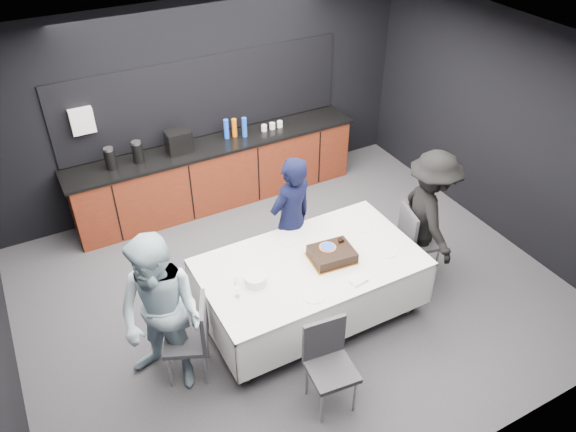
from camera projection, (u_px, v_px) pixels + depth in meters
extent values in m
plane|color=#403F44|center=(292.00, 292.00, 6.63)|extent=(6.00, 6.00, 0.00)
cube|color=white|center=(293.00, 63.00, 4.98)|extent=(6.00, 5.00, 0.04)
cube|color=black|center=(204.00, 103.00, 7.58)|extent=(6.00, 0.04, 2.80)
cube|color=black|center=(460.00, 364.00, 4.02)|extent=(6.00, 0.04, 2.80)
cube|color=black|center=(504.00, 130.00, 6.96)|extent=(0.04, 5.00, 2.80)
cube|color=#571C0D|center=(218.00, 174.00, 7.93)|extent=(4.00, 0.60, 0.90)
cube|color=black|center=(215.00, 144.00, 7.65)|extent=(4.10, 0.64, 0.04)
cube|color=black|center=(204.00, 97.00, 7.51)|extent=(4.00, 0.03, 1.10)
cube|color=white|center=(82.00, 121.00, 6.83)|extent=(0.28, 0.12, 0.32)
cylinder|color=black|center=(110.00, 159.00, 7.03)|extent=(0.14, 0.14, 0.26)
cylinder|color=black|center=(138.00, 153.00, 7.16)|extent=(0.14, 0.14, 0.26)
cube|color=black|center=(179.00, 142.00, 7.36)|extent=(0.32, 0.24, 0.30)
cylinder|color=blue|center=(226.00, 129.00, 7.67)|extent=(0.07, 0.07, 0.28)
cylinder|color=orange|center=(234.00, 128.00, 7.72)|extent=(0.07, 0.07, 0.26)
cylinder|color=blue|center=(244.00, 127.00, 7.71)|extent=(0.07, 0.07, 0.28)
cylinder|color=white|center=(264.00, 128.00, 7.90)|extent=(0.08, 0.08, 0.09)
cylinder|color=white|center=(272.00, 126.00, 7.95)|extent=(0.08, 0.08, 0.09)
cylinder|color=white|center=(280.00, 124.00, 8.00)|extent=(0.08, 0.08, 0.09)
cylinder|color=#99999E|center=(108.00, 149.00, 6.94)|extent=(0.12, 0.12, 0.03)
cylinder|color=#99999E|center=(136.00, 143.00, 7.08)|extent=(0.12, 0.12, 0.03)
cylinder|color=#99999E|center=(246.00, 356.00, 5.38)|extent=(0.06, 0.06, 0.75)
cylinder|color=#99999E|center=(207.00, 292.00, 6.09)|extent=(0.06, 0.06, 0.75)
cylinder|color=#99999E|center=(411.00, 287.00, 6.15)|extent=(0.06, 0.06, 0.75)
cylinder|color=#99999E|center=(360.00, 238.00, 6.86)|extent=(0.06, 0.06, 0.75)
cube|color=silver|center=(311.00, 263.00, 5.89)|extent=(2.32, 1.32, 0.04)
cube|color=silver|center=(343.00, 321.00, 5.59)|extent=(2.32, 0.02, 0.55)
cube|color=silver|center=(282.00, 248.00, 6.51)|extent=(2.32, 0.02, 0.55)
cube|color=silver|center=(211.00, 319.00, 5.61)|extent=(0.02, 1.32, 0.55)
cube|color=silver|center=(396.00, 249.00, 6.49)|extent=(0.02, 1.32, 0.55)
cube|color=gold|center=(332.00, 258.00, 5.92)|extent=(0.51, 0.44, 0.01)
cube|color=black|center=(332.00, 254.00, 5.89)|extent=(0.48, 0.40, 0.10)
cube|color=black|center=(332.00, 250.00, 5.85)|extent=(0.48, 0.40, 0.01)
cylinder|color=orange|center=(328.00, 247.00, 5.88)|extent=(0.18, 0.18, 0.00)
cylinder|color=blue|center=(328.00, 247.00, 5.88)|extent=(0.15, 0.15, 0.01)
sphere|color=black|center=(341.00, 237.00, 5.99)|extent=(0.04, 0.04, 0.04)
sphere|color=black|center=(344.00, 239.00, 5.97)|extent=(0.04, 0.04, 0.04)
sphere|color=black|center=(341.00, 240.00, 5.96)|extent=(0.04, 0.04, 0.04)
cylinder|color=white|center=(255.00, 280.00, 5.58)|extent=(0.22, 0.22, 0.10)
cylinder|color=white|center=(314.00, 296.00, 5.46)|extent=(0.22, 0.22, 0.01)
cylinder|color=white|center=(364.00, 227.00, 6.36)|extent=(0.22, 0.22, 0.01)
cylinder|color=white|center=(386.00, 252.00, 6.00)|extent=(0.21, 0.21, 0.01)
cylinder|color=white|center=(287.00, 242.00, 6.15)|extent=(0.20, 0.20, 0.01)
cube|color=white|center=(358.00, 281.00, 5.62)|extent=(0.19, 0.13, 0.03)
cylinder|color=white|center=(237.00, 296.00, 5.46)|extent=(0.06, 0.06, 0.00)
cylinder|color=white|center=(237.00, 291.00, 5.42)|extent=(0.01, 0.01, 0.12)
cylinder|color=white|center=(236.00, 283.00, 5.36)|extent=(0.05, 0.05, 0.10)
cube|color=#333338|center=(186.00, 340.00, 5.44)|extent=(0.55, 0.55, 0.05)
cube|color=#333338|center=(204.00, 321.00, 5.30)|extent=(0.20, 0.40, 0.45)
cylinder|color=#99999E|center=(173.00, 344.00, 5.70)|extent=(0.03, 0.03, 0.44)
cylinder|color=#99999E|center=(170.00, 371.00, 5.42)|extent=(0.03, 0.03, 0.44)
cylinder|color=#99999E|center=(207.00, 342.00, 5.72)|extent=(0.03, 0.03, 0.44)
cylinder|color=#99999E|center=(205.00, 369.00, 5.45)|extent=(0.03, 0.03, 0.44)
cube|color=#333338|center=(420.00, 241.00, 6.69)|extent=(0.51, 0.51, 0.05)
cube|color=#333338|center=(408.00, 227.00, 6.50)|extent=(0.14, 0.42, 0.45)
cylinder|color=#99999E|center=(437.00, 262.00, 6.72)|extent=(0.03, 0.03, 0.44)
cylinder|color=#99999E|center=(424.00, 245.00, 6.99)|extent=(0.03, 0.03, 0.44)
cylinder|color=#99999E|center=(411.00, 267.00, 6.65)|extent=(0.03, 0.03, 0.44)
cylinder|color=#99999E|center=(399.00, 250.00, 6.92)|extent=(0.03, 0.03, 0.44)
cube|color=#333338|center=(332.00, 371.00, 5.14)|extent=(0.46, 0.46, 0.05)
cube|color=#333338|center=(324.00, 338.00, 5.14)|extent=(0.42, 0.09, 0.45)
cylinder|color=#99999E|center=(322.00, 407.00, 5.10)|extent=(0.03, 0.03, 0.44)
cylinder|color=#99999E|center=(355.00, 395.00, 5.20)|extent=(0.03, 0.03, 0.44)
cylinder|color=#99999E|center=(307.00, 378.00, 5.35)|extent=(0.03, 0.03, 0.44)
cylinder|color=#99999E|center=(339.00, 368.00, 5.46)|extent=(0.03, 0.03, 0.44)
imported|color=black|center=(291.00, 221.00, 6.39)|extent=(0.68, 0.53, 1.64)
imported|color=#9FB8C8|center=(161.00, 316.00, 5.11)|extent=(1.05, 1.08, 1.75)
imported|color=black|center=(429.00, 215.00, 6.48)|extent=(0.88, 1.18, 1.64)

